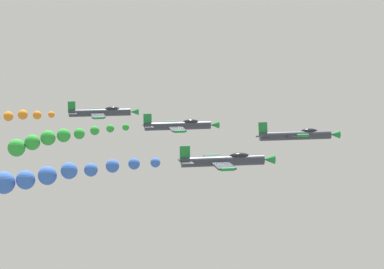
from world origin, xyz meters
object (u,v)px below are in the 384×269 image
at_px(airplane_right_inner, 224,161).
at_px(airplane_left_outer, 101,112).
at_px(airplane_lead, 297,135).
at_px(airplane_left_inner, 179,126).

height_order(airplane_right_inner, airplane_left_outer, airplane_right_inner).
bearing_deg(airplane_left_outer, airplane_lead, 44.31).
bearing_deg(airplane_left_outer, airplane_right_inner, 17.04).
bearing_deg(airplane_right_inner, airplane_left_inner, -176.97).
xyz_separation_m(airplane_lead, airplane_left_inner, (-11.91, -13.09, -0.47)).
xyz_separation_m(airplane_right_inner, airplane_left_outer, (-36.64, -11.23, -0.20)).
height_order(airplane_lead, airplane_left_inner, airplane_lead).
bearing_deg(airplane_lead, airplane_left_outer, -135.69).
distance_m(airplane_left_inner, airplane_right_inner, 25.03).
distance_m(airplane_lead, airplane_left_inner, 17.71).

